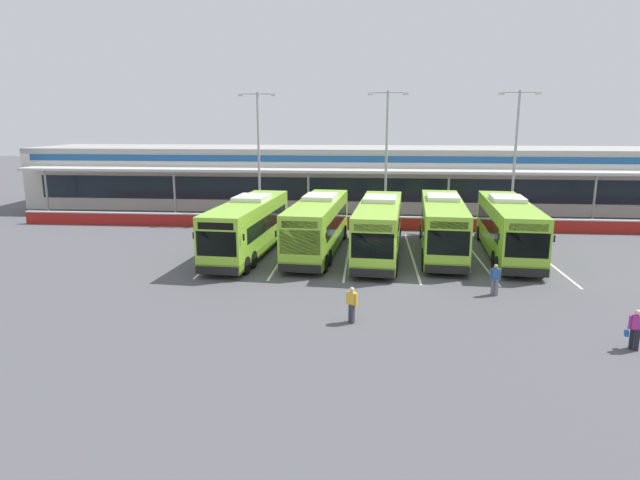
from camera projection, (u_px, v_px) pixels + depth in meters
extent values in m
plane|color=#4C4C51|center=(382.00, 281.00, 29.84)|extent=(200.00, 200.00, 0.00)
cube|color=beige|center=(376.00, 179.00, 55.50)|extent=(70.00, 10.00, 5.50)
cube|color=#19232D|center=(377.00, 190.00, 50.72)|extent=(66.00, 0.08, 2.20)
cube|color=navy|center=(378.00, 159.00, 50.09)|extent=(68.00, 0.08, 0.60)
cube|color=beige|center=(378.00, 171.00, 48.86)|extent=(67.00, 3.00, 0.24)
cube|color=gray|center=(377.00, 150.00, 54.85)|extent=(70.00, 10.00, 0.50)
cylinder|color=#999999|center=(47.00, 192.00, 50.84)|extent=(0.20, 0.20, 4.20)
cylinder|color=#999999|center=(175.00, 193.00, 49.77)|extent=(0.20, 0.20, 4.20)
cylinder|color=#999999|center=(308.00, 195.00, 48.69)|extent=(0.20, 0.20, 4.20)
cylinder|color=#999999|center=(448.00, 197.00, 47.62)|extent=(0.20, 0.20, 4.20)
cylinder|color=#999999|center=(594.00, 199.00, 46.54)|extent=(0.20, 0.20, 4.20)
cube|color=maroon|center=(378.00, 224.00, 43.83)|extent=(60.00, 0.36, 1.00)
cube|color=#B2B2B2|center=(378.00, 217.00, 43.71)|extent=(60.00, 0.40, 0.10)
cube|color=#8CC633|center=(248.00, 226.00, 35.45)|extent=(3.46, 12.16, 3.19)
cube|color=olive|center=(249.00, 246.00, 35.73)|extent=(3.48, 12.18, 0.56)
cube|color=black|center=(250.00, 221.00, 35.78)|extent=(3.31, 9.77, 0.96)
cube|color=black|center=(216.00, 244.00, 29.69)|extent=(2.31, 0.28, 1.40)
cube|color=black|center=(216.00, 226.00, 29.46)|extent=(2.05, 0.24, 0.40)
cube|color=silver|center=(252.00, 198.00, 36.03)|extent=(2.26, 2.95, 0.28)
cube|color=black|center=(217.00, 271.00, 29.91)|extent=(2.46, 0.35, 0.44)
cube|color=black|center=(244.00, 237.00, 29.71)|extent=(0.09, 0.13, 0.36)
cube|color=black|center=(194.00, 235.00, 30.18)|extent=(0.09, 0.13, 0.36)
cylinder|color=black|center=(283.00, 233.00, 39.98)|extent=(0.40, 1.06, 1.04)
cylinder|color=black|center=(251.00, 232.00, 40.37)|extent=(0.40, 1.06, 1.04)
cylinder|color=black|center=(252.00, 259.00, 32.47)|extent=(0.40, 1.06, 1.04)
cylinder|color=black|center=(215.00, 258.00, 32.86)|extent=(0.40, 1.06, 1.04)
cylinder|color=black|center=(246.00, 265.00, 31.13)|extent=(0.40, 1.06, 1.04)
cylinder|color=black|center=(206.00, 264.00, 31.51)|extent=(0.40, 1.06, 1.04)
cube|color=#8CC633|center=(318.00, 225.00, 35.87)|extent=(3.46, 12.16, 3.19)
cube|color=olive|center=(318.00, 244.00, 36.16)|extent=(3.48, 12.18, 0.56)
cube|color=black|center=(319.00, 220.00, 36.20)|extent=(3.31, 9.77, 0.96)
cube|color=black|center=(300.00, 242.00, 30.11)|extent=(2.31, 0.28, 1.40)
cube|color=black|center=(300.00, 225.00, 29.89)|extent=(2.05, 0.24, 0.40)
cube|color=silver|center=(320.00, 197.00, 36.46)|extent=(2.26, 2.95, 0.28)
cube|color=black|center=(300.00, 269.00, 30.33)|extent=(2.46, 0.35, 0.44)
cube|color=black|center=(326.00, 236.00, 30.14)|extent=(0.09, 0.13, 0.36)
cube|color=black|center=(276.00, 234.00, 30.61)|extent=(0.09, 0.13, 0.36)
cylinder|color=black|center=(344.00, 232.00, 40.41)|extent=(0.40, 1.06, 1.04)
cylinder|color=black|center=(312.00, 231.00, 40.79)|extent=(0.40, 1.06, 1.04)
cylinder|color=black|center=(328.00, 258.00, 32.90)|extent=(0.40, 1.06, 1.04)
cylinder|color=black|center=(290.00, 256.00, 33.28)|extent=(0.40, 1.06, 1.04)
cylinder|color=black|center=(325.00, 263.00, 31.55)|extent=(0.40, 1.06, 1.04)
cylinder|color=black|center=(285.00, 262.00, 31.94)|extent=(0.40, 1.06, 1.04)
cube|color=#8CC633|center=(379.00, 227.00, 34.98)|extent=(3.46, 12.16, 3.19)
cube|color=olive|center=(378.00, 247.00, 35.26)|extent=(3.48, 12.18, 0.56)
cube|color=black|center=(379.00, 223.00, 35.31)|extent=(3.31, 9.77, 0.96)
cube|color=black|center=(372.00, 246.00, 29.22)|extent=(2.31, 0.28, 1.40)
cube|color=black|center=(373.00, 228.00, 28.99)|extent=(2.05, 0.24, 0.40)
cube|color=silver|center=(380.00, 199.00, 35.56)|extent=(2.26, 2.95, 0.28)
cube|color=black|center=(372.00, 273.00, 29.44)|extent=(2.46, 0.35, 0.44)
cube|color=black|center=(400.00, 239.00, 29.24)|extent=(0.09, 0.13, 0.36)
cube|color=black|center=(347.00, 237.00, 29.71)|extent=(0.09, 0.13, 0.36)
cylinder|color=black|center=(399.00, 235.00, 39.51)|extent=(0.40, 1.06, 1.04)
cylinder|color=black|center=(366.00, 233.00, 39.90)|extent=(0.40, 1.06, 1.04)
cylinder|color=black|center=(395.00, 261.00, 32.00)|extent=(0.40, 1.06, 1.04)
cylinder|color=black|center=(355.00, 260.00, 32.39)|extent=(0.40, 1.06, 1.04)
cylinder|color=black|center=(395.00, 268.00, 30.66)|extent=(0.40, 1.06, 1.04)
cylinder|color=black|center=(353.00, 266.00, 31.04)|extent=(0.40, 1.06, 1.04)
cube|color=#8CC633|center=(442.00, 225.00, 35.67)|extent=(3.46, 12.16, 3.19)
cube|color=olive|center=(441.00, 245.00, 35.96)|extent=(3.48, 12.18, 0.56)
cube|color=black|center=(442.00, 221.00, 36.01)|extent=(3.31, 9.77, 0.96)
cube|color=black|center=(448.00, 243.00, 29.91)|extent=(2.31, 0.28, 1.40)
cube|color=black|center=(449.00, 225.00, 29.69)|extent=(2.05, 0.24, 0.40)
cube|color=silver|center=(443.00, 197.00, 36.26)|extent=(2.26, 2.95, 0.28)
cube|color=black|center=(447.00, 270.00, 30.13)|extent=(2.46, 0.35, 0.44)
cube|color=black|center=(475.00, 236.00, 29.94)|extent=(0.09, 0.13, 0.36)
cube|color=black|center=(422.00, 235.00, 30.41)|extent=(0.09, 0.13, 0.36)
cylinder|color=black|center=(455.00, 233.00, 40.21)|extent=(0.40, 1.06, 1.04)
cylinder|color=black|center=(422.00, 231.00, 40.60)|extent=(0.40, 1.06, 1.04)
cylinder|color=black|center=(464.00, 258.00, 32.70)|extent=(0.40, 1.06, 1.04)
cylinder|color=black|center=(424.00, 257.00, 33.09)|extent=(0.40, 1.06, 1.04)
cylinder|color=black|center=(466.00, 264.00, 31.35)|extent=(0.40, 1.06, 1.04)
cylinder|color=black|center=(425.00, 263.00, 31.74)|extent=(0.40, 1.06, 1.04)
cube|color=#8CC633|center=(508.00, 227.00, 35.09)|extent=(3.46, 12.16, 3.19)
cube|color=olive|center=(507.00, 247.00, 35.37)|extent=(3.48, 12.18, 0.56)
cube|color=black|center=(507.00, 222.00, 35.42)|extent=(3.31, 9.77, 0.96)
cube|color=black|center=(527.00, 245.00, 29.33)|extent=(2.31, 0.28, 1.40)
cube|color=black|center=(529.00, 227.00, 29.10)|extent=(2.05, 0.24, 0.40)
cube|color=silver|center=(508.00, 198.00, 35.68)|extent=(2.26, 2.95, 0.28)
cube|color=black|center=(525.00, 273.00, 29.55)|extent=(2.46, 0.35, 0.44)
cube|color=black|center=(554.00, 239.00, 29.36)|extent=(0.09, 0.13, 0.36)
cube|color=black|center=(499.00, 237.00, 29.82)|extent=(0.09, 0.13, 0.36)
cylinder|color=black|center=(513.00, 234.00, 39.63)|extent=(0.40, 1.06, 1.04)
cylinder|color=black|center=(479.00, 233.00, 40.01)|extent=(0.40, 1.06, 1.04)
cylinder|color=black|center=(537.00, 261.00, 32.12)|extent=(0.40, 1.06, 1.04)
cylinder|color=black|center=(495.00, 259.00, 32.50)|extent=(0.40, 1.06, 1.04)
cylinder|color=black|center=(542.00, 267.00, 30.77)|extent=(0.40, 1.06, 1.04)
cylinder|color=black|center=(498.00, 265.00, 31.15)|extent=(0.40, 1.06, 1.04)
cube|color=silver|center=(224.00, 251.00, 36.59)|extent=(0.14, 13.00, 0.01)
cube|color=silver|center=(285.00, 253.00, 36.22)|extent=(0.14, 13.00, 0.01)
cube|color=silver|center=(348.00, 254.00, 35.86)|extent=(0.14, 13.00, 0.01)
cube|color=silver|center=(412.00, 256.00, 35.49)|extent=(0.14, 13.00, 0.01)
cube|color=silver|center=(477.00, 257.00, 35.13)|extent=(0.14, 13.00, 0.01)
cube|color=silver|center=(544.00, 258.00, 34.76)|extent=(0.14, 13.00, 0.01)
cube|color=black|center=(632.00, 338.00, 20.97)|extent=(0.18, 0.21, 0.84)
cube|color=black|center=(637.00, 340.00, 20.81)|extent=(0.18, 0.21, 0.84)
cube|color=#A32D89|center=(637.00, 322.00, 20.74)|extent=(0.38, 0.30, 0.56)
cube|color=#A32D89|center=(630.00, 322.00, 20.81)|extent=(0.11, 0.12, 0.54)
sphere|color=#DBB293|center=(638.00, 313.00, 20.65)|extent=(0.22, 0.22, 0.22)
cube|color=#194C9E|center=(626.00, 333.00, 20.95)|extent=(0.18, 0.30, 0.22)
cylinder|color=#194C9E|center=(627.00, 329.00, 20.92)|extent=(0.02, 0.02, 0.16)
cube|color=slate|center=(493.00, 287.00, 27.47)|extent=(0.14, 0.18, 0.84)
cube|color=slate|center=(496.00, 288.00, 27.34)|extent=(0.14, 0.18, 0.84)
cube|color=#2D5693|center=(495.00, 274.00, 27.25)|extent=(0.34, 0.22, 0.56)
cube|color=#2D5693|center=(491.00, 274.00, 27.27)|extent=(0.09, 0.10, 0.54)
cube|color=#2D5693|center=(500.00, 274.00, 27.24)|extent=(0.09, 0.10, 0.54)
sphere|color=tan|center=(496.00, 266.00, 27.16)|extent=(0.22, 0.22, 0.22)
cube|color=#33333D|center=(351.00, 313.00, 23.78)|extent=(0.21, 0.23, 0.84)
cube|color=#33333D|center=(353.00, 314.00, 23.59)|extent=(0.21, 0.23, 0.84)
cube|color=gold|center=(352.00, 298.00, 23.53)|extent=(0.40, 0.36, 0.56)
cube|color=gold|center=(348.00, 298.00, 23.66)|extent=(0.13, 0.13, 0.54)
cube|color=gold|center=(356.00, 300.00, 23.42)|extent=(0.13, 0.13, 0.54)
sphere|color=#DBB293|center=(352.00, 290.00, 23.45)|extent=(0.22, 0.22, 0.22)
cylinder|color=#9E9EA3|center=(259.00, 158.00, 46.36)|extent=(0.20, 0.20, 11.00)
cylinder|color=#9E9EA3|center=(257.00, 94.00, 45.20)|extent=(2.80, 0.10, 0.10)
cube|color=silver|center=(241.00, 95.00, 45.34)|extent=(0.44, 0.28, 0.20)
cube|color=silver|center=(274.00, 95.00, 45.10)|extent=(0.44, 0.28, 0.20)
cylinder|color=#9E9EA3|center=(386.00, 160.00, 44.31)|extent=(0.20, 0.20, 11.00)
cylinder|color=#9E9EA3|center=(388.00, 93.00, 43.15)|extent=(2.80, 0.10, 0.10)
cube|color=silver|center=(370.00, 94.00, 43.29)|extent=(0.44, 0.28, 0.20)
cube|color=silver|center=(406.00, 94.00, 43.05)|extent=(0.44, 0.28, 0.20)
cylinder|color=#9E9EA3|center=(515.00, 161.00, 43.58)|extent=(0.20, 0.20, 11.00)
cylinder|color=#9E9EA3|center=(520.00, 92.00, 42.42)|extent=(2.80, 0.10, 0.10)
cube|color=silver|center=(502.00, 93.00, 42.56)|extent=(0.44, 0.28, 0.20)
cube|color=silver|center=(538.00, 93.00, 42.32)|extent=(0.44, 0.28, 0.20)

